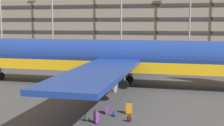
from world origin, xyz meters
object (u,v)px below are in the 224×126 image
(backpack_silver, at_px, (87,118))
(backpack_upright, at_px, (115,114))
(airliner, at_px, (118,58))
(suitcase_red, at_px, (129,108))
(suitcase_laid_flat, at_px, (96,117))
(suitcase_teal, at_px, (107,109))
(backpack_orange, at_px, (129,118))

(backpack_silver, distance_m, backpack_upright, 2.24)
(backpack_silver, height_order, backpack_upright, backpack_silver)
(airliner, xyz_separation_m, suitcase_red, (2.90, -10.21, -2.67))
(airliner, height_order, backpack_upright, airliner)
(suitcase_red, distance_m, backpack_upright, 1.28)
(backpack_silver, bearing_deg, suitcase_laid_flat, -17.92)
(backpack_silver, xyz_separation_m, backpack_upright, (1.71, 1.45, -0.04))
(suitcase_laid_flat, relative_size, suitcase_red, 1.03)
(suitcase_red, distance_m, backpack_silver, 3.51)
(suitcase_teal, xyz_separation_m, backpack_orange, (1.94, -1.47, -0.14))
(airliner, distance_m, backpack_orange, 12.72)
(suitcase_laid_flat, height_order, backpack_silver, suitcase_laid_flat)
(suitcase_teal, distance_m, backpack_orange, 2.44)
(airliner, bearing_deg, suitcase_red, -74.15)
(backpack_silver, bearing_deg, airliner, 91.19)
(backpack_silver, xyz_separation_m, backpack_orange, (2.94, 0.54, -0.00))
(suitcase_teal, height_order, backpack_orange, suitcase_teal)
(suitcase_red, xyz_separation_m, backpack_upright, (-0.93, -0.85, -0.23))
(backpack_silver, relative_size, backpack_upright, 1.18)
(backpack_upright, xyz_separation_m, backpack_orange, (1.24, -0.92, 0.04))
(suitcase_laid_flat, distance_m, backpack_upright, 1.96)
(suitcase_laid_flat, xyz_separation_m, suitcase_teal, (0.23, 2.26, -0.07))
(airliner, bearing_deg, suitcase_laid_flat, -85.39)
(airliner, height_order, backpack_silver, airliner)
(backpack_upright, bearing_deg, suitcase_teal, 141.67)
(airliner, relative_size, backpack_orange, 80.15)
(suitcase_teal, xyz_separation_m, backpack_silver, (-1.00, -2.01, -0.13))
(backpack_upright, bearing_deg, suitcase_laid_flat, -118.80)
(suitcase_laid_flat, distance_m, suitcase_teal, 2.27)
(suitcase_teal, relative_size, backpack_upright, 1.93)
(airliner, xyz_separation_m, backpack_orange, (3.20, -11.97, -2.87))
(suitcase_red, bearing_deg, backpack_silver, -138.87)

